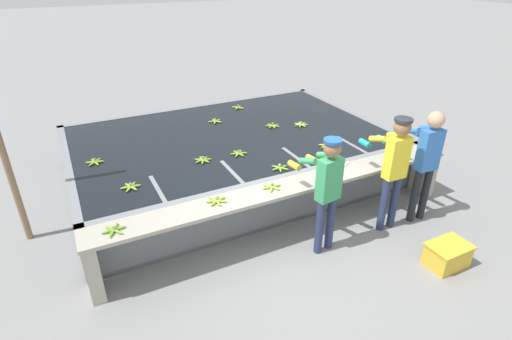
% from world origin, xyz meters
% --- Properties ---
extents(ground_plane, '(80.00, 80.00, 0.00)m').
position_xyz_m(ground_plane, '(0.00, 0.00, 0.00)').
color(ground_plane, gray).
rests_on(ground_plane, ground).
extents(wash_tank, '(5.54, 3.72, 0.82)m').
position_xyz_m(wash_tank, '(0.00, 2.30, 0.40)').
color(wash_tank, gray).
rests_on(wash_tank, ground).
extents(work_ledge, '(5.54, 0.45, 0.82)m').
position_xyz_m(work_ledge, '(0.00, 0.23, 0.61)').
color(work_ledge, '#A8A393').
rests_on(work_ledge, ground).
extents(worker_0, '(0.47, 0.74, 1.66)m').
position_xyz_m(worker_0, '(0.24, -0.27, 1.01)').
color(worker_0, navy).
rests_on(worker_0, ground).
extents(worker_1, '(0.42, 0.73, 1.74)m').
position_xyz_m(worker_1, '(1.39, -0.27, 1.07)').
color(worker_1, navy).
rests_on(worker_1, ground).
extents(worker_2, '(0.44, 0.73, 1.75)m').
position_xyz_m(worker_2, '(1.98, -0.30, 1.06)').
color(worker_2, '#1E2328').
rests_on(worker_2, ground).
extents(banana_bunch_floating_0, '(0.28, 0.27, 0.08)m').
position_xyz_m(banana_bunch_floating_0, '(0.00, 3.02, 0.84)').
color(banana_bunch_floating_0, '#93BC3D').
rests_on(banana_bunch_floating_0, wash_tank).
extents(banana_bunch_floating_1, '(0.28, 0.27, 0.08)m').
position_xyz_m(banana_bunch_floating_1, '(-1.98, 1.15, 0.84)').
color(banana_bunch_floating_1, '#8CB738').
rests_on(banana_bunch_floating_1, wash_tank).
extents(banana_bunch_floating_2, '(0.24, 0.24, 0.08)m').
position_xyz_m(banana_bunch_floating_2, '(0.73, 3.57, 0.84)').
color(banana_bunch_floating_2, '#8CB738').
rests_on(banana_bunch_floating_2, wash_tank).
extents(banana_bunch_floating_3, '(0.28, 0.28, 0.08)m').
position_xyz_m(banana_bunch_floating_3, '(0.87, 2.30, 0.83)').
color(banana_bunch_floating_3, '#75A333').
rests_on(banana_bunch_floating_3, wash_tank).
extents(banana_bunch_floating_4, '(0.28, 0.28, 0.08)m').
position_xyz_m(banana_bunch_floating_4, '(-2.32, 2.18, 0.84)').
color(banana_bunch_floating_4, '#7FAD33').
rests_on(banana_bunch_floating_4, wash_tank).
extents(banana_bunch_floating_5, '(0.28, 0.28, 0.08)m').
position_xyz_m(banana_bunch_floating_5, '(1.38, 2.12, 0.83)').
color(banana_bunch_floating_5, '#9EC642').
rests_on(banana_bunch_floating_5, wash_tank).
extents(banana_bunch_floating_6, '(0.28, 0.28, 0.08)m').
position_xyz_m(banana_bunch_floating_6, '(1.23, 1.08, 0.84)').
color(banana_bunch_floating_6, '#8CB738').
rests_on(banana_bunch_floating_6, wash_tank).
extents(banana_bunch_floating_7, '(0.28, 0.27, 0.08)m').
position_xyz_m(banana_bunch_floating_7, '(0.13, 0.73, 0.84)').
color(banana_bunch_floating_7, '#75A333').
rests_on(banana_bunch_floating_7, wash_tank).
extents(banana_bunch_floating_8, '(0.28, 0.28, 0.08)m').
position_xyz_m(banana_bunch_floating_8, '(-0.21, 1.47, 0.84)').
color(banana_bunch_floating_8, '#75A333').
rests_on(banana_bunch_floating_8, wash_tank).
extents(banana_bunch_floating_9, '(0.28, 0.28, 0.08)m').
position_xyz_m(banana_bunch_floating_9, '(-0.81, 1.50, 0.83)').
color(banana_bunch_floating_9, '#75A333').
rests_on(banana_bunch_floating_9, wash_tank).
extents(banana_bunch_ledge_0, '(0.28, 0.27, 0.08)m').
position_xyz_m(banana_bunch_ledge_0, '(-1.07, 0.28, 0.84)').
color(banana_bunch_ledge_0, '#8CB738').
rests_on(banana_bunch_ledge_0, work_ledge).
extents(banana_bunch_ledge_1, '(0.28, 0.27, 0.08)m').
position_xyz_m(banana_bunch_ledge_1, '(-2.36, 0.22, 0.84)').
color(banana_bunch_ledge_1, '#75A333').
rests_on(banana_bunch_ledge_1, work_ledge).
extents(banana_bunch_ledge_2, '(0.28, 0.26, 0.08)m').
position_xyz_m(banana_bunch_ledge_2, '(-0.27, 0.27, 0.84)').
color(banana_bunch_ledge_2, '#93BC3D').
rests_on(banana_bunch_ledge_2, work_ledge).
extents(knife_0, '(0.32, 0.20, 0.02)m').
position_xyz_m(knife_0, '(0.99, 0.33, 0.83)').
color(knife_0, silver).
rests_on(knife_0, work_ledge).
extents(crate, '(0.55, 0.39, 0.32)m').
position_xyz_m(crate, '(1.50, -1.31, 0.16)').
color(crate, gold).
rests_on(crate, ground).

